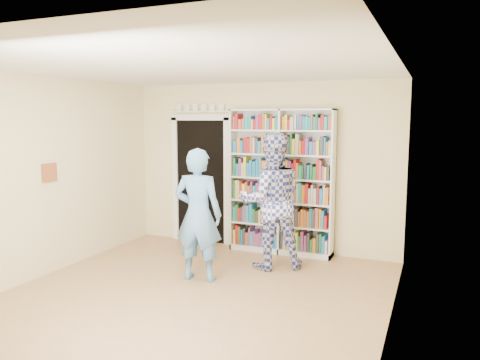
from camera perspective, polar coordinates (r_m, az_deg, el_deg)
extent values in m
plane|color=#A1784D|center=(5.72, -6.43, -14.40)|extent=(5.00, 5.00, 0.00)
plane|color=white|center=(5.34, -6.86, 13.57)|extent=(5.00, 5.00, 0.00)
plane|color=beige|center=(7.63, 2.61, 1.62)|extent=(4.50, 0.00, 4.50)
plane|color=beige|center=(6.76, -23.51, 0.25)|extent=(0.00, 5.00, 5.00)
plane|color=beige|center=(4.70, 18.02, -2.42)|extent=(0.00, 5.00, 5.00)
cube|color=white|center=(7.38, 5.05, -0.26)|extent=(1.66, 0.31, 2.28)
cube|color=white|center=(7.38, 5.05, -0.26)|extent=(0.03, 0.31, 2.28)
cube|color=black|center=(8.09, -4.76, -0.19)|extent=(0.90, 0.03, 2.10)
cube|color=white|center=(8.32, -7.87, -0.03)|extent=(0.10, 0.06, 2.20)
cube|color=white|center=(7.86, -1.58, -0.40)|extent=(0.10, 0.06, 2.20)
cube|color=white|center=(8.01, -4.90, 7.62)|extent=(1.10, 0.06, 0.10)
cube|color=white|center=(8.00, -4.94, 8.33)|extent=(1.10, 0.08, 0.02)
cube|color=brown|center=(6.88, -22.21, 0.85)|extent=(0.03, 0.25, 0.25)
imported|color=#5990C7|center=(6.16, -5.13, -4.26)|extent=(0.69, 0.50, 1.76)
imported|color=navy|center=(6.65, 3.83, -2.60)|extent=(1.18, 1.10, 1.93)
cube|color=white|center=(6.47, 3.93, -3.03)|extent=(0.18, 0.10, 0.28)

